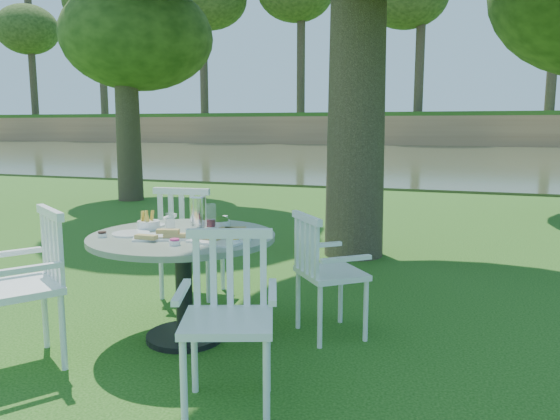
% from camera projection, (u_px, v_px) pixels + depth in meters
% --- Properties ---
extents(ground, '(140.00, 140.00, 0.00)m').
position_uv_depth(ground, '(272.00, 317.00, 4.42)').
color(ground, '#17440E').
rests_on(ground, ground).
extents(table, '(1.31, 1.31, 0.77)m').
position_uv_depth(table, '(183.00, 257.00, 3.88)').
color(table, black).
rests_on(table, ground).
extents(chair_ne, '(0.62, 0.63, 0.91)m').
position_uv_depth(chair_ne, '(320.00, 266.00, 3.94)').
color(chair_ne, white).
rests_on(chair_ne, ground).
extents(chair_nw, '(0.56, 0.53, 1.00)m').
position_uv_depth(chair_nw, '(188.00, 233.00, 4.84)').
color(chair_nw, white).
rests_on(chair_nw, ground).
extents(chair_sw, '(0.69, 0.68, 1.00)m').
position_uv_depth(chair_sw, '(34.00, 275.00, 3.50)').
color(chair_sw, white).
rests_on(chair_sw, ground).
extents(chair_se, '(0.61, 0.59, 0.96)m').
position_uv_depth(chair_se, '(229.00, 304.00, 3.01)').
color(chair_se, white).
rests_on(chair_se, ground).
extents(tableware, '(1.05, 0.76, 0.23)m').
position_uv_depth(tableware, '(187.00, 225.00, 3.94)').
color(tableware, white).
rests_on(tableware, table).
extents(river, '(100.00, 28.00, 0.12)m').
position_uv_depth(river, '(436.00, 158.00, 25.91)').
color(river, '#363D24').
rests_on(river, ground).
extents(far_bank, '(100.00, 18.00, 15.20)m').
position_uv_depth(far_bank, '(458.00, 49.00, 41.62)').
color(far_bank, '#A5744D').
rests_on(far_bank, ground).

